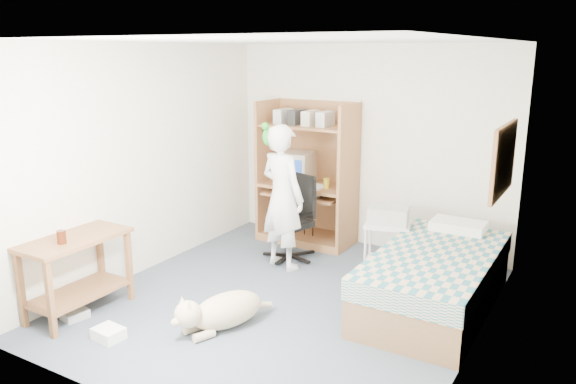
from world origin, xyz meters
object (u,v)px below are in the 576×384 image
(computer_hutch, at_px, (308,179))
(bed, at_px, (435,279))
(side_desk, at_px, (77,264))
(person, at_px, (282,197))
(printer_cart, at_px, (387,240))
(office_chair, at_px, (293,229))
(dog, at_px, (221,311))

(computer_hutch, xyz_separation_m, bed, (2.00, -1.12, -0.53))
(side_desk, height_order, person, person)
(person, bearing_deg, computer_hutch, -62.72)
(computer_hutch, relative_size, bed, 0.89)
(printer_cart, bearing_deg, office_chair, 172.02)
(side_desk, relative_size, person, 0.61)
(printer_cart, bearing_deg, computer_hutch, 143.95)
(computer_hutch, relative_size, office_chair, 1.82)
(computer_hutch, height_order, dog, computer_hutch)
(side_desk, bearing_deg, person, 62.43)
(printer_cart, bearing_deg, dog, -125.49)
(computer_hutch, xyz_separation_m, dog, (0.49, -2.51, -0.65))
(office_chair, xyz_separation_m, printer_cart, (1.14, 0.11, 0.03))
(office_chair, bearing_deg, dog, -63.58)
(bed, bearing_deg, office_chair, 165.61)
(side_desk, relative_size, dog, 1.01)
(person, relative_size, dog, 1.67)
(bed, relative_size, office_chair, 2.04)
(computer_hutch, xyz_separation_m, printer_cart, (1.29, -0.54, -0.43))
(office_chair, distance_m, dog, 1.90)
(person, bearing_deg, bed, -169.33)
(office_chair, relative_size, person, 0.60)
(bed, distance_m, side_desk, 3.39)
(person, height_order, dog, person)
(dog, height_order, printer_cart, printer_cart)
(computer_hutch, height_order, side_desk, computer_hutch)
(computer_hutch, bearing_deg, person, -78.81)
(office_chair, distance_m, person, 0.56)
(printer_cart, bearing_deg, bed, -52.65)
(office_chair, bearing_deg, bed, 1.70)
(dog, bearing_deg, side_desk, -140.29)
(computer_hutch, distance_m, printer_cart, 1.47)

